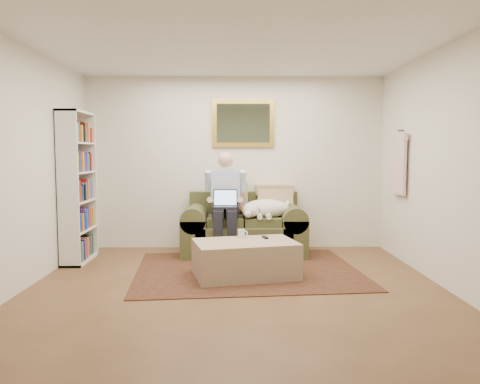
{
  "coord_description": "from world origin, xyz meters",
  "views": [
    {
      "loc": [
        -0.02,
        -4.64,
        1.45
      ],
      "look_at": [
        0.06,
        1.37,
        0.95
      ],
      "focal_mm": 35.0,
      "sensor_mm": 36.0,
      "label": 1
    }
  ],
  "objects_px": {
    "sofa": "(244,233)",
    "laptop": "(225,202)",
    "seated_man": "(225,204)",
    "coffee_mug": "(241,233)",
    "sleeping_dog": "(266,209)",
    "bookshelf": "(78,187)",
    "ottoman": "(245,259)"
  },
  "relations": [
    {
      "from": "seated_man",
      "to": "laptop",
      "type": "bearing_deg",
      "value": -90.0
    },
    {
      "from": "sofa",
      "to": "laptop",
      "type": "distance_m",
      "value": 0.58
    },
    {
      "from": "ottoman",
      "to": "coffee_mug",
      "type": "relative_size",
      "value": 11.6
    },
    {
      "from": "sleeping_dog",
      "to": "bookshelf",
      "type": "distance_m",
      "value": 2.58
    },
    {
      "from": "seated_man",
      "to": "coffee_mug",
      "type": "xyz_separation_m",
      "value": [
        0.21,
        -0.86,
        -0.26
      ]
    },
    {
      "from": "seated_man",
      "to": "sleeping_dog",
      "type": "relative_size",
      "value": 2.04
    },
    {
      "from": "ottoman",
      "to": "bookshelf",
      "type": "height_order",
      "value": "bookshelf"
    },
    {
      "from": "ottoman",
      "to": "bookshelf",
      "type": "relative_size",
      "value": 0.58
    },
    {
      "from": "sleeping_dog",
      "to": "ottoman",
      "type": "bearing_deg",
      "value": -105.31
    },
    {
      "from": "coffee_mug",
      "to": "seated_man",
      "type": "bearing_deg",
      "value": 103.64
    },
    {
      "from": "coffee_mug",
      "to": "laptop",
      "type": "bearing_deg",
      "value": 104.76
    },
    {
      "from": "laptop",
      "to": "ottoman",
      "type": "relative_size",
      "value": 0.29
    },
    {
      "from": "sleeping_dog",
      "to": "ottoman",
      "type": "xyz_separation_m",
      "value": [
        -0.32,
        -1.18,
        -0.46
      ]
    },
    {
      "from": "coffee_mug",
      "to": "bookshelf",
      "type": "bearing_deg",
      "value": 164.74
    },
    {
      "from": "seated_man",
      "to": "coffee_mug",
      "type": "relative_size",
      "value": 14.68
    },
    {
      "from": "seated_man",
      "to": "coffee_mug",
      "type": "height_order",
      "value": "seated_man"
    },
    {
      "from": "ottoman",
      "to": "bookshelf",
      "type": "bearing_deg",
      "value": 159.16
    },
    {
      "from": "sofa",
      "to": "bookshelf",
      "type": "distance_m",
      "value": 2.37
    },
    {
      "from": "coffee_mug",
      "to": "sofa",
      "type": "bearing_deg",
      "value": 86.99
    },
    {
      "from": "sofa",
      "to": "sleeping_dog",
      "type": "bearing_deg",
      "value": -15.74
    },
    {
      "from": "coffee_mug",
      "to": "bookshelf",
      "type": "distance_m",
      "value": 2.31
    },
    {
      "from": "ottoman",
      "to": "coffee_mug",
      "type": "distance_m",
      "value": 0.36
    },
    {
      "from": "seated_man",
      "to": "coffee_mug",
      "type": "distance_m",
      "value": 0.92
    },
    {
      "from": "sofa",
      "to": "ottoman",
      "type": "xyz_separation_m",
      "value": [
        -0.01,
        -1.27,
        -0.09
      ]
    },
    {
      "from": "laptop",
      "to": "seated_man",
      "type": "bearing_deg",
      "value": 90.0
    },
    {
      "from": "laptop",
      "to": "coffee_mug",
      "type": "height_order",
      "value": "laptop"
    },
    {
      "from": "sofa",
      "to": "laptop",
      "type": "bearing_deg",
      "value": -138.98
    },
    {
      "from": "seated_man",
      "to": "bookshelf",
      "type": "height_order",
      "value": "bookshelf"
    },
    {
      "from": "sofa",
      "to": "bookshelf",
      "type": "bearing_deg",
      "value": -169.19
    },
    {
      "from": "sleeping_dog",
      "to": "coffee_mug",
      "type": "xyz_separation_m",
      "value": [
        -0.37,
        -0.93,
        -0.2
      ]
    },
    {
      "from": "seated_man",
      "to": "ottoman",
      "type": "bearing_deg",
      "value": -77.21
    },
    {
      "from": "coffee_mug",
      "to": "ottoman",
      "type": "bearing_deg",
      "value": -80.18
    }
  ]
}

